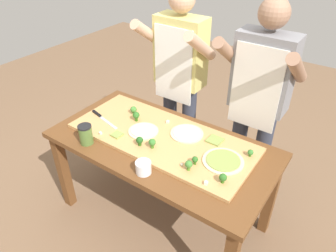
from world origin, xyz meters
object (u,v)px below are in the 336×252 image
object	(u,v)px
pizza_whole_white_garlic	(187,133)
pizza_slice_far_left	(117,135)
broccoli_floret_front_left	(134,110)
sauce_jar	(86,134)
broccoli_floret_back_mid	(136,116)
cheese_crumble_b	(206,183)
cheese_crumble_c	(168,122)
cheese_crumble_d	(182,165)
broccoli_floret_front_mid	(195,160)
broccoli_floret_back_left	(250,153)
chefs_knife	(101,117)
broccoli_floret_front_right	(140,141)
flour_cup	(143,168)
cook_right	(259,96)
broccoli_floret_center_left	(223,178)
pizza_whole_pesto_green	(223,161)
broccoli_floret_center_right	(189,165)
broccoli_floret_back_right	(152,143)
cook_left	(180,73)
prep_table	(162,154)
pizza_slice_center	(215,140)
cheese_crumble_a	(100,133)
pizza_whole_cheese_artichoke	(143,131)

from	to	relation	value
pizza_whole_white_garlic	pizza_slice_far_left	world-z (taller)	pizza_whole_white_garlic
broccoli_floret_front_left	sauce_jar	bearing A→B (deg)	-95.39
broccoli_floret_back_mid	cheese_crumble_b	world-z (taller)	broccoli_floret_back_mid
cheese_crumble_c	cheese_crumble_d	bearing A→B (deg)	-44.83
broccoli_floret_front_mid	broccoli_floret_back_left	size ratio (longest dim) A/B	1.14
chefs_knife	cheese_crumble_d	world-z (taller)	chefs_knife
broccoli_floret_front_right	pizza_slice_far_left	bearing A→B (deg)	-179.18
pizza_slice_far_left	broccoli_floret_front_right	xyz separation A→B (m)	(0.21, 0.00, 0.03)
broccoli_floret_front_left	cheese_crumble_c	size ratio (longest dim) A/B	3.24
broccoli_floret_back_mid	cheese_crumble_b	xyz separation A→B (m)	(0.76, -0.29, -0.04)
pizza_whole_white_garlic	flour_cup	size ratio (longest dim) A/B	2.40
broccoli_floret_front_mid	cook_right	xyz separation A→B (m)	(0.12, 0.67, 0.19)
broccoli_floret_front_mid	broccoli_floret_back_mid	xyz separation A→B (m)	(-0.62, 0.17, 0.01)
broccoli_floret_back_mid	broccoli_floret_center_left	xyz separation A→B (m)	(0.83, -0.22, -0.01)
pizza_whole_pesto_green	sauce_jar	xyz separation A→B (m)	(-0.88, -0.34, 0.04)
broccoli_floret_back_left	sauce_jar	world-z (taller)	sauce_jar
pizza_slice_far_left	broccoli_floret_center_right	xyz separation A→B (m)	(0.61, -0.02, 0.04)
flour_cup	cook_right	size ratio (longest dim) A/B	0.06
broccoli_floret_back_right	flour_cup	bearing A→B (deg)	-67.41
cook_left	broccoli_floret_front_mid	bearing A→B (deg)	-50.26
chefs_knife	pizza_whole_white_garlic	distance (m)	0.69
broccoli_floret_front_left	sauce_jar	world-z (taller)	sauce_jar
flour_cup	pizza_whole_white_garlic	bearing A→B (deg)	87.54
broccoli_floret_front_mid	broccoli_floret_front_left	bearing A→B (deg)	161.03
broccoli_floret_back_right	broccoli_floret_front_left	bearing A→B (deg)	145.73
broccoli_floret_front_mid	broccoli_floret_front_left	distance (m)	0.74
chefs_knife	broccoli_floret_front_left	distance (m)	0.26
prep_table	pizza_slice_center	distance (m)	0.39
cheese_crumble_a	cheese_crumble_b	xyz separation A→B (m)	(0.86, -0.01, 0.00)
pizza_slice_center	broccoli_floret_back_left	distance (m)	0.27
cook_left	cheese_crumble_d	bearing A→B (deg)	-55.69
pizza_whole_cheese_artichoke	broccoli_floret_center_right	bearing A→B (deg)	-18.42
sauce_jar	broccoli_floret_back_right	bearing A→B (deg)	24.26
pizza_whole_pesto_green	cheese_crumble_b	size ratio (longest dim) A/B	12.62
pizza_whole_pesto_green	pizza_whole_white_garlic	size ratio (longest dim) A/B	1.12
pizza_slice_center	broccoli_floret_back_right	distance (m)	0.44
broccoli_floret_front_right	flour_cup	bearing A→B (deg)	-45.76
broccoli_floret_front_right	broccoli_floret_back_left	world-z (taller)	broccoli_floret_front_right
prep_table	pizza_whole_cheese_artichoke	size ratio (longest dim) A/B	7.28
pizza_whole_pesto_green	cheese_crumble_b	distance (m)	0.24
pizza_slice_far_left	cheese_crumble_b	xyz separation A→B (m)	(0.76, -0.07, 0.00)
broccoli_floret_front_mid	cheese_crumble_d	world-z (taller)	broccoli_floret_front_mid
pizza_whole_white_garlic	cheese_crumble_d	world-z (taller)	pizza_whole_white_garlic
cheese_crumble_d	broccoli_floret_back_left	bearing A→B (deg)	46.66
pizza_slice_center	broccoli_floret_center_right	world-z (taller)	broccoli_floret_center_right
pizza_whole_white_garlic	cheese_crumble_b	distance (m)	0.51
cheese_crumble_d	cook_right	distance (m)	0.78
flour_cup	cook_left	bearing A→B (deg)	109.99
cheese_crumble_a	broccoli_floret_back_mid	bearing A→B (deg)	70.95
cheese_crumble_b	cook_left	bearing A→B (deg)	131.76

